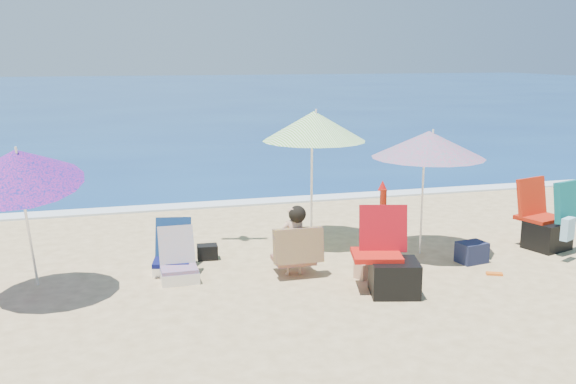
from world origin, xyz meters
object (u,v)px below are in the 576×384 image
object	(u,v)px
camp_chair_right	(549,224)
umbrella_blue	(18,166)
furled_umbrella	(382,220)
camp_chair_left	(391,268)
umbrella_striped	(314,126)
umbrella_turquoise	(428,144)
person_center	(295,242)
chair_rainbow	(179,267)
chair_navy	(173,258)

from	to	relation	value
camp_chair_right	umbrella_blue	bearing A→B (deg)	-179.10
furled_umbrella	camp_chair_left	size ratio (longest dim) A/B	1.16
umbrella_striped	camp_chair_right	xyz separation A→B (m)	(3.39, -1.31, -1.47)
umbrella_blue	furled_umbrella	distance (m)	4.80
umbrella_turquoise	person_center	world-z (taller)	umbrella_turquoise
furled_umbrella	camp_chair_left	xyz separation A→B (m)	(-0.30, -0.98, -0.36)
chair_rainbow	chair_navy	bearing A→B (deg)	96.25
camp_chair_right	chair_navy	bearing A→B (deg)	174.95
furled_umbrella	camp_chair_right	size ratio (longest dim) A/B	1.02
chair_navy	camp_chair_left	size ratio (longest dim) A/B	0.69
camp_chair_right	furled_umbrella	bearing A→B (deg)	-178.25
umbrella_blue	camp_chair_right	distance (m)	7.62
furled_umbrella	camp_chair_right	bearing A→B (deg)	1.75
umbrella_turquoise	umbrella_striped	distance (m)	1.77
umbrella_striped	camp_chair_left	size ratio (longest dim) A/B	2.00
umbrella_turquoise	person_center	xyz separation A→B (m)	(-2.14, -0.40, -1.20)
camp_chair_right	person_center	size ratio (longest dim) A/B	1.25
umbrella_blue	chair_navy	bearing A→B (deg)	18.90
camp_chair_left	person_center	world-z (taller)	camp_chair_left
umbrella_blue	camp_chair_right	bearing A→B (deg)	0.90
chair_rainbow	person_center	size ratio (longest dim) A/B	0.70
furled_umbrella	person_center	bearing A→B (deg)	-178.24
umbrella_turquoise	umbrella_blue	world-z (taller)	umbrella_blue
umbrella_turquoise	camp_chair_right	size ratio (longest dim) A/B	1.67
chair_navy	camp_chair_right	size ratio (longest dim) A/B	0.61
umbrella_blue	camp_chair_right	size ratio (longest dim) A/B	1.67
umbrella_turquoise	umbrella_striped	world-z (taller)	umbrella_striped
person_center	camp_chair_right	bearing A→B (deg)	1.76
umbrella_striped	chair_rainbow	size ratio (longest dim) A/B	3.15
chair_rainbow	person_center	xyz separation A→B (m)	(1.56, -0.25, 0.29)
chair_rainbow	camp_chair_right	size ratio (longest dim) A/B	0.56
chair_rainbow	camp_chair_left	distance (m)	2.81
camp_chair_left	camp_chair_right	xyz separation A→B (m)	(3.12, 1.07, 0.09)
camp_chair_left	person_center	xyz separation A→B (m)	(-0.98, 0.94, 0.15)
umbrella_striped	camp_chair_right	world-z (taller)	umbrella_striped
person_center	umbrella_turquoise	bearing A→B (deg)	10.66
umbrella_striped	camp_chair_left	bearing A→B (deg)	-83.43
camp_chair_right	umbrella_turquoise	bearing A→B (deg)	171.96
umbrella_turquoise	camp_chair_left	world-z (taller)	umbrella_turquoise
furled_umbrella	chair_navy	distance (m)	2.98
person_center	chair_navy	bearing A→B (deg)	158.48
furled_umbrella	camp_chair_right	world-z (taller)	furled_umbrella
umbrella_turquoise	furled_umbrella	size ratio (longest dim) A/B	1.64
umbrella_striped	umbrella_blue	bearing A→B (deg)	-160.93
umbrella_striped	chair_rainbow	bearing A→B (deg)	-152.49
chair_navy	person_center	world-z (taller)	person_center
umbrella_turquoise	umbrella_striped	bearing A→B (deg)	144.23
umbrella_blue	person_center	xyz separation A→B (m)	(3.41, -0.01, -1.20)
camp_chair_right	person_center	xyz separation A→B (m)	(-4.10, -0.13, 0.07)
umbrella_striped	umbrella_blue	distance (m)	4.37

